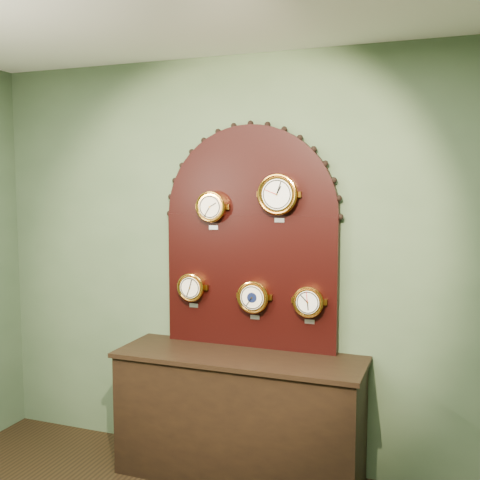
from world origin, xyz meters
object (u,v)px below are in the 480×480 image
at_px(display_board, 250,230).
at_px(tide_clock, 309,302).
at_px(shop_counter, 239,418).
at_px(barometer, 254,297).
at_px(hygrometer, 192,287).
at_px(roman_clock, 212,207).
at_px(arabic_clock, 278,194).

relative_size(display_board, tide_clock, 5.99).
height_order(shop_counter, barometer, barometer).
bearing_deg(display_board, hygrometer, -170.81).
distance_m(display_board, barometer, 0.45).
bearing_deg(display_board, roman_clock, -165.39).
distance_m(hygrometer, tide_clock, 0.83).
distance_m(hygrometer, barometer, 0.46).
distance_m(display_board, tide_clock, 0.62).
distance_m(roman_clock, tide_clock, 0.91).
xyz_separation_m(shop_counter, arabic_clock, (0.21, 0.15, 1.47)).
xyz_separation_m(shop_counter, display_board, (0.00, 0.22, 1.23)).
xyz_separation_m(arabic_clock, hygrometer, (-0.62, 0.00, -0.65)).
xyz_separation_m(barometer, tide_clock, (0.38, 0.00, -0.01)).
height_order(shop_counter, hygrometer, hygrometer).
height_order(display_board, tide_clock, display_board).
bearing_deg(display_board, shop_counter, -90.00).
distance_m(roman_clock, barometer, 0.67).
distance_m(shop_counter, roman_clock, 1.42).
xyz_separation_m(shop_counter, roman_clock, (-0.25, 0.15, 1.38)).
bearing_deg(shop_counter, tide_clock, 20.00).
bearing_deg(display_board, barometer, -54.89).
xyz_separation_m(roman_clock, barometer, (0.30, -0.00, -0.60)).
relative_size(shop_counter, tide_clock, 6.26).
height_order(arabic_clock, hygrometer, arabic_clock).
height_order(barometer, tide_clock, barometer).
xyz_separation_m(display_board, barometer, (0.05, -0.07, -0.44)).
bearing_deg(arabic_clock, tide_clock, 0.44).
distance_m(display_board, arabic_clock, 0.33).
bearing_deg(tide_clock, hygrometer, 179.99).
xyz_separation_m(arabic_clock, barometer, (-0.17, 0.00, -0.68)).
bearing_deg(tide_clock, shop_counter, -160.00).
distance_m(barometer, tide_clock, 0.38).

